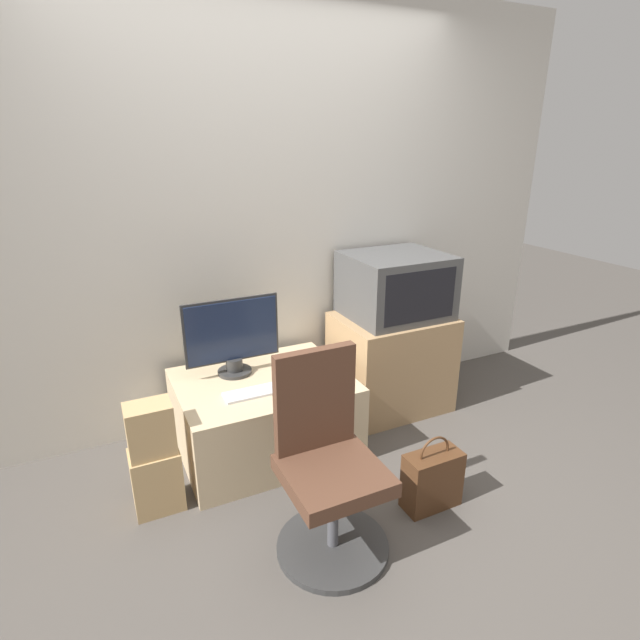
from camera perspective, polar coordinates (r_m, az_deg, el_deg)
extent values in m
plane|color=#4C4742|center=(2.59, 5.58, -22.77)|extent=(12.00, 12.00, 0.00)
cube|color=beige|center=(3.13, -6.42, 11.63)|extent=(4.40, 0.05, 2.60)
cube|color=#CCB289|center=(3.00, -6.39, -10.62)|extent=(0.97, 0.76, 0.46)
cube|color=#A37F56|center=(3.43, 8.09, -4.76)|extent=(0.72, 0.55, 0.65)
cylinder|color=#2D2D2D|center=(2.98, -9.71, -5.81)|extent=(0.20, 0.20, 0.02)
cylinder|color=#2D2D2D|center=(2.96, -9.76, -5.00)|extent=(0.10, 0.10, 0.07)
cube|color=#2D2D2D|center=(2.88, -10.04, -1.16)|extent=(0.55, 0.01, 0.38)
cube|color=#19233D|center=(2.88, -10.01, -1.20)|extent=(0.53, 0.02, 0.35)
cube|color=silver|center=(2.74, -7.90, -8.28)|extent=(0.29, 0.12, 0.01)
ellipsoid|color=silver|center=(2.77, -3.51, -7.56)|extent=(0.06, 0.03, 0.03)
cube|color=#474747|center=(3.27, 8.61, 3.94)|extent=(0.62, 0.54, 0.41)
cube|color=black|center=(3.07, 11.39, 2.66)|extent=(0.51, 0.01, 0.32)
cylinder|color=#333333|center=(2.48, 1.45, -24.41)|extent=(0.51, 0.51, 0.03)
cylinder|color=#4C4C51|center=(2.36, 1.49, -21.23)|extent=(0.05, 0.05, 0.34)
cube|color=#513323|center=(2.23, 1.54, -17.30)|extent=(0.42, 0.42, 0.07)
cube|color=#513323|center=(2.22, -0.58, -9.06)|extent=(0.37, 0.05, 0.48)
cube|color=tan|center=(2.72, -18.14, -16.94)|extent=(0.23, 0.18, 0.32)
cube|color=tan|center=(2.56, -18.85, -11.72)|extent=(0.22, 0.16, 0.26)
cube|color=#4C2D19|center=(2.67, 12.67, -17.42)|extent=(0.29, 0.14, 0.30)
torus|color=#4C2D19|center=(2.58, 12.96, -14.50)|extent=(0.17, 0.01, 0.17)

